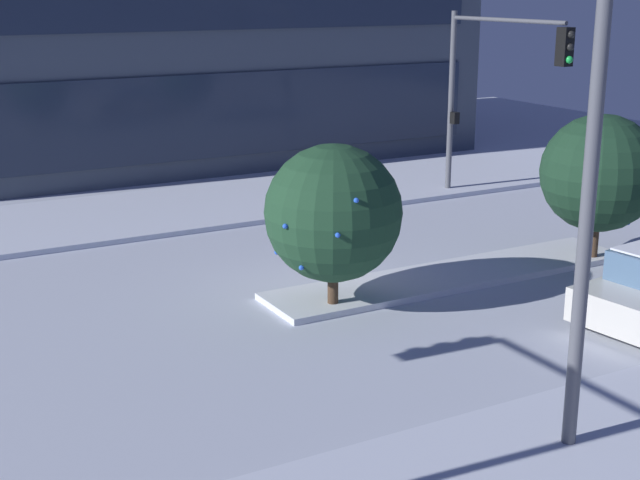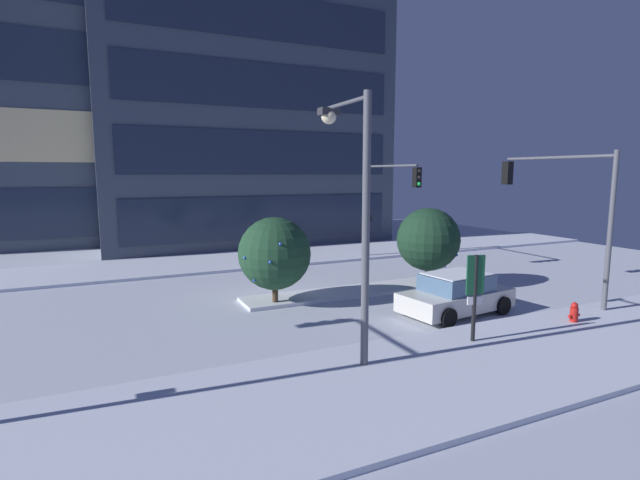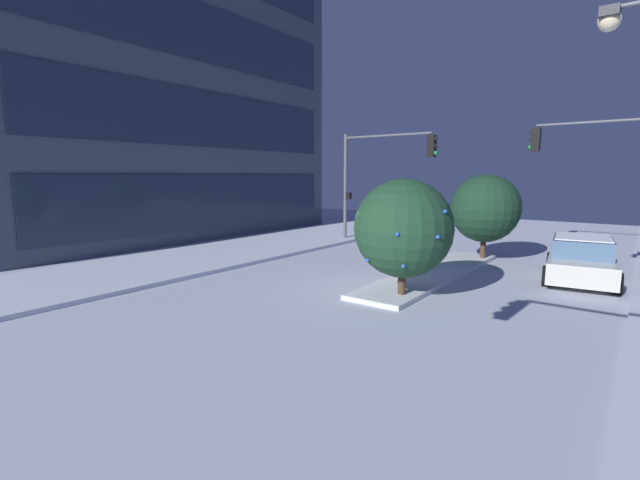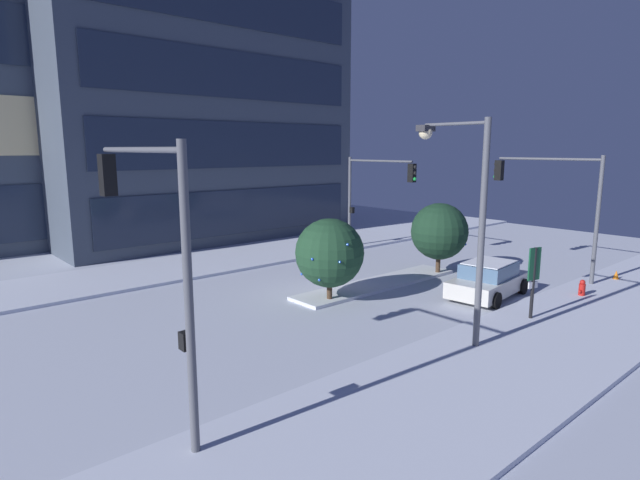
{
  "view_description": "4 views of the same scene",
  "coord_description": "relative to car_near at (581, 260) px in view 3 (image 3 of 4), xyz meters",
  "views": [
    {
      "loc": [
        -8.91,
        -15.83,
        6.39
      ],
      "look_at": [
        0.49,
        1.14,
        0.89
      ],
      "focal_mm": 50.72,
      "sensor_mm": 36.0,
      "label": 1
    },
    {
      "loc": [
        -6.28,
        -17.66,
        5.05
      ],
      "look_at": [
        2.37,
        0.81,
        2.18
      ],
      "focal_mm": 26.86,
      "sensor_mm": 36.0,
      "label": 2
    },
    {
      "loc": [
        -11.35,
        -6.13,
        3.49
      ],
      "look_at": [
        -0.69,
        1.81,
        1.52
      ],
      "focal_mm": 24.53,
      "sensor_mm": 36.0,
      "label": 3
    },
    {
      "loc": [
        -13.7,
        -15.53,
        6.13
      ],
      "look_at": [
        1.84,
        2.21,
        1.9
      ],
      "focal_mm": 28.72,
      "sensor_mm": 36.0,
      "label": 4
    }
  ],
  "objects": [
    {
      "name": "car_near",
      "position": [
        0.0,
        0.0,
        0.0
      ],
      "size": [
        4.47,
        2.51,
        1.49
      ],
      "rotation": [
        0.0,
        0.0,
        0.12
      ],
      "color": "silver",
      "rests_on": "ground"
    },
    {
      "name": "median_strip",
      "position": [
        -2.16,
        4.23,
        -0.64
      ],
      "size": [
        9.0,
        1.8,
        0.14
      ],
      "primitive_type": "cube",
      "color": "silver",
      "rests_on": "ground"
    },
    {
      "name": "traffic_light_corner_far_right",
      "position": [
        3.06,
        9.36,
        3.21
      ],
      "size": [
        0.32,
        5.14,
        5.63
      ],
      "rotation": [
        0.0,
        0.0,
        -1.57
      ],
      "color": "#565960",
      "rests_on": "ground"
    },
    {
      "name": "ground",
      "position": [
        -5.25,
        4.58,
        -0.71
      ],
      "size": [
        52.0,
        52.0,
        0.0
      ],
      "primitive_type": "plane",
      "color": "silver"
    },
    {
      "name": "decorated_tree_median",
      "position": [
        1.53,
        3.63,
        1.45
      ],
      "size": [
        2.75,
        2.75,
        3.54
      ],
      "color": "#473323",
      "rests_on": "ground"
    },
    {
      "name": "decorated_tree_left_of_median",
      "position": [
        -5.52,
        3.81,
        1.31
      ],
      "size": [
        2.77,
        2.77,
        3.41
      ],
      "color": "#473323",
      "rests_on": "ground"
    },
    {
      "name": "traffic_light_corner_near_right",
      "position": [
        4.89,
        -0.12,
        3.43
      ],
      "size": [
        0.32,
        5.21,
        5.84
      ],
      "rotation": [
        0.0,
        0.0,
        1.57
      ],
      "color": "#565960",
      "rests_on": "ground"
    },
    {
      "name": "curb_strip_far",
      "position": [
        -5.25,
        13.21,
        -0.64
      ],
      "size": [
        52.0,
        5.2,
        0.14
      ],
      "primitive_type": "cube",
      "color": "silver",
      "rests_on": "ground"
    }
  ]
}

